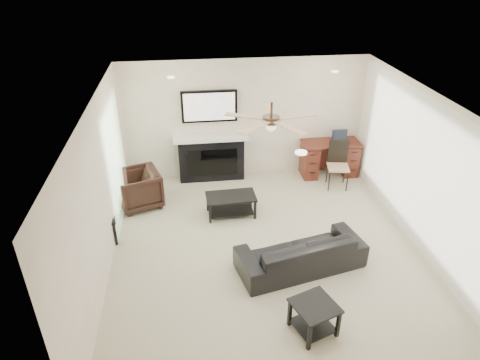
{
  "coord_description": "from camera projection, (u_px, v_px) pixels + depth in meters",
  "views": [
    {
      "loc": [
        -1.16,
        -5.47,
        4.42
      ],
      "look_at": [
        -0.38,
        0.6,
        1.03
      ],
      "focal_mm": 32.0,
      "sensor_mm": 36.0,
      "label": 1
    }
  ],
  "objects": [
    {
      "name": "sofa",
      "position": [
        301.0,
        252.0,
        6.54
      ],
      "size": [
        2.07,
        1.17,
        0.57
      ],
      "primitive_type": "imported",
      "rotation": [
        0.0,
        0.0,
        3.36
      ],
      "color": "black",
      "rests_on": "ground"
    },
    {
      "name": "end_table_near",
      "position": [
        314.0,
        318.0,
        5.47
      ],
      "size": [
        0.67,
        0.67,
        0.45
      ],
      "primitive_type": "cube",
      "rotation": [
        0.0,
        0.0,
        0.35
      ],
      "color": "black",
      "rests_on": "ground"
    },
    {
      "name": "end_table_left",
      "position": [
        101.0,
        229.0,
        7.17
      ],
      "size": [
        0.59,
        0.59,
        0.45
      ],
      "primitive_type": "cube",
      "rotation": [
        0.0,
        0.0,
        0.21
      ],
      "color": "black",
      "rests_on": "ground"
    },
    {
      "name": "laptop",
      "position": [
        341.0,
        137.0,
        8.94
      ],
      "size": [
        0.33,
        0.24,
        0.23
      ],
      "primitive_type": "cube",
      "color": "black",
      "rests_on": "desk"
    },
    {
      "name": "desk_chair",
      "position": [
        338.0,
        166.0,
        8.64
      ],
      "size": [
        0.49,
        0.51,
        0.97
      ],
      "primitive_type": "cube",
      "rotation": [
        0.0,
        0.0,
        -0.18
      ],
      "color": "black",
      "rests_on": "ground"
    },
    {
      "name": "room_shell",
      "position": [
        283.0,
        156.0,
        6.29
      ],
      "size": [
        5.5,
        5.54,
        2.52
      ],
      "color": "beige",
      "rests_on": "ground"
    },
    {
      "name": "coffee_table",
      "position": [
        231.0,
        205.0,
        7.87
      ],
      "size": [
        0.92,
        0.53,
        0.4
      ],
      "primitive_type": "cube",
      "rotation": [
        0.0,
        0.0,
        0.04
      ],
      "color": "black",
      "rests_on": "ground"
    },
    {
      "name": "fireplace_unit",
      "position": [
        211.0,
        138.0,
        8.71
      ],
      "size": [
        1.52,
        0.34,
        1.91
      ],
      "primitive_type": "cube",
      "color": "black",
      "rests_on": "ground"
    },
    {
      "name": "desk",
      "position": [
        329.0,
        158.0,
        9.17
      ],
      "size": [
        1.22,
        0.56,
        0.76
      ],
      "primitive_type": "cube",
      "color": "#39130E",
      "rests_on": "ground"
    },
    {
      "name": "armchair",
      "position": [
        138.0,
        189.0,
        8.08
      ],
      "size": [
        0.99,
        0.97,
        0.72
      ],
      "primitive_type": "imported",
      "rotation": [
        0.0,
        0.0,
        -1.25
      ],
      "color": "black",
      "rests_on": "ground"
    }
  ]
}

